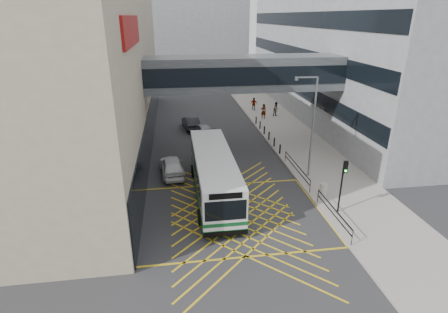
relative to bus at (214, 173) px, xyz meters
name	(u,v)px	position (x,y,z in m)	size (l,w,h in m)	color
ground	(232,214)	(0.90, -3.05, -1.75)	(120.00, 120.00, 0.00)	#333335
building_whsmith	(16,66)	(-17.08, 12.94, 6.24)	(24.17, 42.00, 16.00)	tan
building_right	(386,36)	(24.89, 20.95, 8.25)	(24.09, 44.00, 20.00)	gray
building_far	(178,33)	(-1.10, 56.95, 7.25)	(28.00, 16.00, 18.00)	gray
skybridge	(244,73)	(3.90, 8.95, 5.75)	(20.00, 4.10, 3.00)	#464B50
pavement	(291,136)	(9.90, 11.95, -1.67)	(6.00, 54.00, 0.16)	#9C978E
box_junction	(232,214)	(0.90, -3.05, -1.75)	(12.00, 9.00, 0.01)	gold
bus	(214,173)	(0.00, 0.00, 0.00)	(2.96, 11.69, 3.27)	silver
car_white	(172,166)	(-3.05, 3.97, -0.97)	(2.02, 4.93, 1.57)	white
car_dark	(191,123)	(-0.76, 16.62, -1.02)	(1.84, 4.71, 1.47)	black
car_silver	(202,129)	(0.33, 14.37, -1.10)	(1.77, 4.18, 1.30)	gray
traffic_light	(343,179)	(7.94, -4.02, 0.84)	(0.26, 0.43, 3.74)	black
street_lamp	(311,122)	(7.86, 1.85, 3.00)	(1.83, 0.29, 8.06)	slate
litter_bin	(323,189)	(7.86, -1.61, -1.12)	(0.55, 0.55, 0.95)	#ADA89E
kerb_railings	(311,185)	(7.05, -1.27, -0.87)	(0.05, 12.54, 1.00)	black
bollards	(267,133)	(7.15, 11.95, -1.14)	(0.14, 10.14, 0.90)	black
pedestrian_a	(263,111)	(8.60, 19.15, -0.66)	(0.74, 0.53, 1.86)	gray
pedestrian_b	(276,109)	(10.54, 20.03, -0.68)	(0.90, 0.52, 1.83)	gray
pedestrian_c	(254,104)	(8.35, 23.54, -0.73)	(1.02, 0.49, 1.72)	gray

